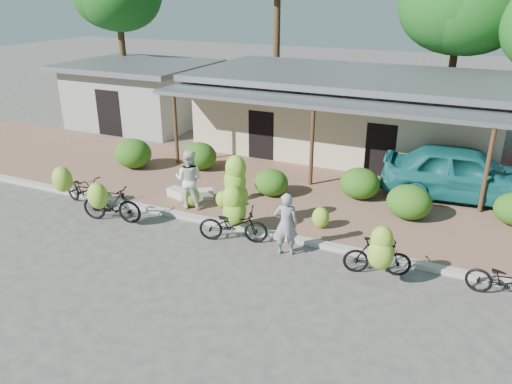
# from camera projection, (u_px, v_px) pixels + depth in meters

# --- Properties ---
(ground) EXTENTS (100.00, 100.00, 0.00)m
(ground) POSITION_uv_depth(u_px,v_px,m) (232.00, 267.00, 12.76)
(ground) COLOR #44423F
(ground) RESTS_ON ground
(sidewalk) EXTENTS (60.00, 6.00, 0.12)m
(sidewalk) POSITION_uv_depth(u_px,v_px,m) (300.00, 197.00, 16.93)
(sidewalk) COLOR brown
(sidewalk) RESTS_ON ground
(curb) EXTENTS (60.00, 0.25, 0.15)m
(curb) POSITION_uv_depth(u_px,v_px,m) (264.00, 232.00, 14.41)
(curb) COLOR #A8A399
(curb) RESTS_ON ground
(shop_main) EXTENTS (13.00, 8.50, 3.35)m
(shop_main) POSITION_uv_depth(u_px,v_px,m) (349.00, 112.00, 21.28)
(shop_main) COLOR #C0B191
(shop_main) RESTS_ON ground
(shop_grey) EXTENTS (7.00, 6.00, 3.15)m
(shop_grey) POSITION_uv_depth(u_px,v_px,m) (140.00, 93.00, 25.66)
(shop_grey) COLOR gray
(shop_grey) RESTS_ON ground
(tree_center_right) EXTENTS (5.80, 5.74, 8.23)m
(tree_center_right) POSITION_uv_depth(u_px,v_px,m) (458.00, 2.00, 23.13)
(tree_center_right) COLOR #4D2E1E
(tree_center_right) RESTS_ON ground
(hedge_0) EXTENTS (1.46, 1.31, 1.14)m
(hedge_0) POSITION_uv_depth(u_px,v_px,m) (133.00, 154.00, 19.30)
(hedge_0) COLOR #265112
(hedge_0) RESTS_ON sidewalk
(hedge_1) EXTENTS (1.34, 1.21, 1.05)m
(hedge_1) POSITION_uv_depth(u_px,v_px,m) (200.00, 156.00, 19.16)
(hedge_1) COLOR #265112
(hedge_1) RESTS_ON sidewalk
(hedge_2) EXTENTS (1.16, 1.05, 0.91)m
(hedge_2) POSITION_uv_depth(u_px,v_px,m) (271.00, 182.00, 16.74)
(hedge_2) COLOR #265112
(hedge_2) RESTS_ON sidewalk
(hedge_3) EXTENTS (1.32, 1.19, 1.03)m
(hedge_3) POSITION_uv_depth(u_px,v_px,m) (360.00, 183.00, 16.49)
(hedge_3) COLOR #265112
(hedge_3) RESTS_ON sidewalk
(hedge_4) EXTENTS (1.35, 1.21, 1.05)m
(hedge_4) POSITION_uv_depth(u_px,v_px,m) (409.00, 202.00, 15.02)
(hedge_4) COLOR #265112
(hedge_4) RESTS_ON sidewalk
(bike_far_left) EXTENTS (2.09, 1.51, 1.51)m
(bike_far_left) POSITION_uv_depth(u_px,v_px,m) (80.00, 189.00, 16.10)
(bike_far_left) COLOR black
(bike_far_left) RESTS_ON ground
(bike_left) EXTENTS (2.00, 1.35, 1.49)m
(bike_left) POSITION_uv_depth(u_px,v_px,m) (109.00, 202.00, 14.93)
(bike_left) COLOR black
(bike_left) RESTS_ON ground
(bike_center) EXTENTS (2.06, 1.42, 2.36)m
(bike_center) POSITION_uv_depth(u_px,v_px,m) (234.00, 208.00, 13.98)
(bike_center) COLOR black
(bike_center) RESTS_ON ground
(bike_right) EXTENTS (1.73, 1.34, 1.61)m
(bike_right) POSITION_uv_depth(u_px,v_px,m) (379.00, 254.00, 12.00)
(bike_right) COLOR black
(bike_right) RESTS_ON ground
(bike_far_right) EXTENTS (1.87, 0.89, 0.94)m
(bike_far_right) POSITION_uv_depth(u_px,v_px,m) (508.00, 282.00, 11.27)
(bike_far_right) COLOR black
(bike_far_right) RESTS_ON ground
(loose_banana_a) EXTENTS (0.58, 0.49, 0.72)m
(loose_banana_a) POSITION_uv_depth(u_px,v_px,m) (191.00, 196.00, 15.90)
(loose_banana_a) COLOR #8DCA32
(loose_banana_a) RESTS_ON sidewalk
(loose_banana_b) EXTENTS (0.46, 0.39, 0.57)m
(loose_banana_b) POSITION_uv_depth(u_px,v_px,m) (223.00, 199.00, 15.82)
(loose_banana_b) COLOR #8DCA32
(loose_banana_b) RESTS_ON sidewalk
(loose_banana_c) EXTENTS (0.51, 0.43, 0.64)m
(loose_banana_c) POSITION_uv_depth(u_px,v_px,m) (321.00, 218.00, 14.49)
(loose_banana_c) COLOR #8DCA32
(loose_banana_c) RESTS_ON sidewalk
(sack_near) EXTENTS (0.93, 0.82, 0.30)m
(sack_near) POSITION_uv_depth(u_px,v_px,m) (200.00, 194.00, 16.57)
(sack_near) COLOR beige
(sack_near) RESTS_ON sidewalk
(sack_far) EXTENTS (0.82, 0.57, 0.28)m
(sack_far) POSITION_uv_depth(u_px,v_px,m) (178.00, 193.00, 16.70)
(sack_far) COLOR beige
(sack_far) RESTS_ON sidewalk
(vendor) EXTENTS (0.74, 0.61, 1.76)m
(vendor) POSITION_uv_depth(u_px,v_px,m) (286.00, 224.00, 13.09)
(vendor) COLOR gray
(vendor) RESTS_ON ground
(bystander) EXTENTS (1.03, 0.86, 1.89)m
(bystander) POSITION_uv_depth(u_px,v_px,m) (189.00, 179.00, 15.64)
(bystander) COLOR silver
(bystander) RESTS_ON sidewalk
(teal_van) EXTENTS (5.43, 2.66, 1.78)m
(teal_van) POSITION_uv_depth(u_px,v_px,m) (464.00, 173.00, 16.32)
(teal_van) COLOR #166365
(teal_van) RESTS_ON sidewalk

